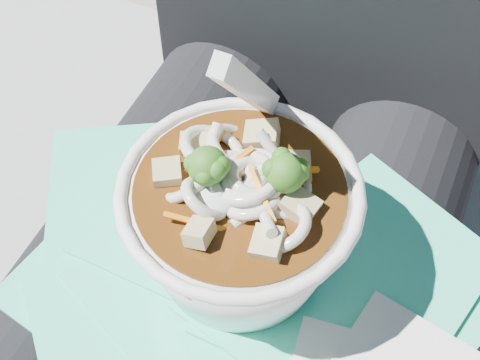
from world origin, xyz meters
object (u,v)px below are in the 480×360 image
at_px(plastic_bag, 226,274).
at_px(udon_bowl, 240,217).
at_px(person_body, 258,215).
at_px(stone_ledge, 270,317).
at_px(lap, 216,311).

bearing_deg(plastic_bag, udon_bowl, 61.05).
xyz_separation_m(person_body, udon_bowl, (0.02, -0.08, 0.13)).
height_order(plastic_bag, udon_bowl, udon_bowl).
bearing_deg(udon_bowl, stone_ledge, 97.91).
distance_m(person_body, udon_bowl, 0.15).
bearing_deg(lap, person_body, 90.00).
distance_m(stone_ledge, lap, 0.34).
xyz_separation_m(stone_ledge, udon_bowl, (0.02, -0.14, 0.46)).
bearing_deg(person_body, lap, -90.00).
xyz_separation_m(person_body, plastic_bag, (0.01, -0.10, 0.06)).
relative_size(stone_ledge, udon_bowl, 4.98).
bearing_deg(stone_ledge, lap, -90.00).
bearing_deg(udon_bowl, lap, -159.47).
relative_size(lap, person_body, 0.48).
relative_size(lap, udon_bowl, 2.39).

